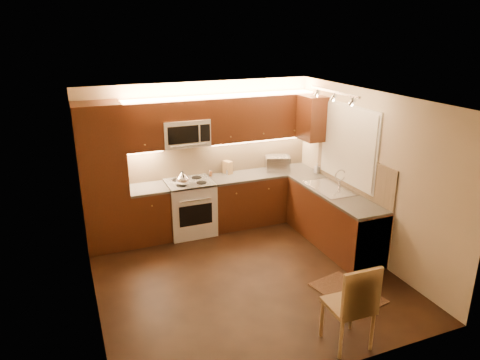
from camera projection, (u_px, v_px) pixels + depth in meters
name	position (u px, v px, depth m)	size (l,w,h in m)	color
floor	(245.00, 276.00, 6.29)	(4.00, 4.00, 0.01)	black
ceiling	(246.00, 99.00, 5.47)	(4.00, 4.00, 0.01)	beige
wall_back	(200.00, 155.00, 7.63)	(4.00, 0.01, 2.50)	#C3AF8F
wall_front	(328.00, 265.00, 4.13)	(4.00, 0.01, 2.50)	#C3AF8F
wall_left	(87.00, 217.00, 5.17)	(0.01, 4.00, 2.50)	#C3AF8F
wall_right	(369.00, 176.00, 6.59)	(0.01, 4.00, 2.50)	#C3AF8F
pantry	(103.00, 178.00, 6.81)	(0.70, 0.60, 2.30)	#3F210D
base_cab_back_left	(149.00, 215.00, 7.28)	(0.62, 0.60, 0.86)	#3F210D
counter_back_left	(147.00, 189.00, 7.14)	(0.62, 0.60, 0.04)	#33312E
base_cab_back_right	(262.00, 197.00, 8.01)	(1.92, 0.60, 0.86)	#3F210D
counter_back_right	(262.00, 174.00, 7.86)	(1.92, 0.60, 0.04)	#33312E
base_cab_right	(333.00, 219.00, 7.11)	(0.60, 2.00, 0.86)	#3F210D
counter_right	(335.00, 193.00, 6.96)	(0.60, 2.00, 0.04)	#33312E
dishwasher	(360.00, 237.00, 6.49)	(0.58, 0.60, 0.84)	silver
backsplash_back	(220.00, 156.00, 7.76)	(3.30, 0.02, 0.60)	tan
backsplash_right	(352.00, 171.00, 6.96)	(0.02, 2.00, 0.60)	tan
upper_cab_back_left	(141.00, 126.00, 6.92)	(0.62, 0.35, 0.75)	#3F210D
upper_cab_back_right	(260.00, 117.00, 7.64)	(1.92, 0.35, 0.75)	#3F210D
upper_cab_bridge	(184.00, 109.00, 7.09)	(0.76, 0.35, 0.31)	#3F210D
upper_cab_right_corner	(312.00, 118.00, 7.55)	(0.35, 0.50, 0.75)	#3F210D
stove	(190.00, 207.00, 7.50)	(0.76, 0.65, 0.92)	silver
microwave	(185.00, 132.00, 7.20)	(0.76, 0.38, 0.44)	silver
window_frame	(348.00, 144.00, 6.95)	(0.03, 1.44, 1.24)	silver
window_blinds	(347.00, 145.00, 6.95)	(0.02, 1.36, 1.16)	silver
sink	(330.00, 184.00, 7.06)	(0.52, 0.86, 0.15)	silver
faucet	(340.00, 178.00, 7.10)	(0.20, 0.04, 0.30)	silver
track_light_bar	(334.00, 92.00, 6.39)	(0.04, 1.20, 0.03)	silver
kettle	(183.00, 178.00, 7.13)	(0.21, 0.21, 0.25)	silver
toaster_oven	(277.00, 163.00, 7.97)	(0.43, 0.32, 0.26)	silver
knife_block	(228.00, 167.00, 7.78)	(0.10, 0.16, 0.23)	olive
spice_jar_a	(227.00, 172.00, 7.73)	(0.04, 0.04, 0.09)	silver
spice_jar_b	(211.00, 174.00, 7.66)	(0.05, 0.05, 0.09)	brown
spice_jar_c	(210.00, 173.00, 7.69)	(0.05, 0.05, 0.11)	silver
spice_jar_d	(230.00, 171.00, 7.78)	(0.04, 0.04, 0.10)	#AB7133
soap_bottle	(317.00, 168.00, 7.83)	(0.08, 0.08, 0.17)	silver
rug	(347.00, 293.00, 5.89)	(0.60, 0.90, 0.01)	black
dining_chair	(348.00, 303.00, 4.81)	(0.45, 0.45, 1.03)	olive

